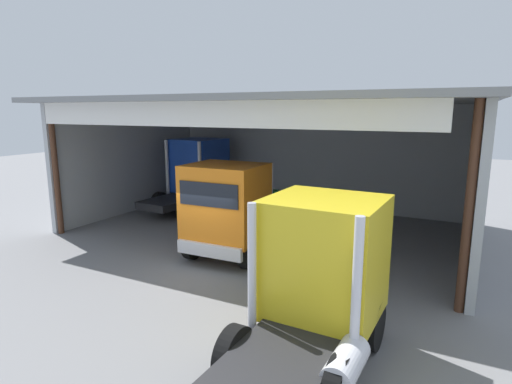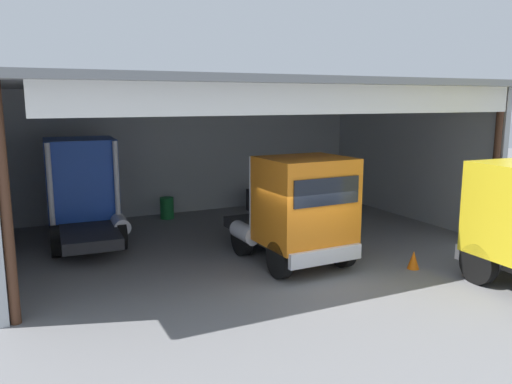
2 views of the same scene
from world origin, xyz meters
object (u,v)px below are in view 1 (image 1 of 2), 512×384
(truck_orange_center_bay, at_px, (230,209))
(tool_cart, at_px, (349,207))
(truck_blue_left_bay, at_px, (196,173))
(traffic_cone, at_px, (287,283))
(oil_drum, at_px, (274,198))
(truck_yellow_center_left_bay, at_px, (318,277))

(truck_orange_center_bay, height_order, tool_cart, truck_orange_center_bay)
(truck_orange_center_bay, xyz_separation_m, tool_cart, (2.31, 7.58, -1.26))
(truck_blue_left_bay, height_order, traffic_cone, truck_blue_left_bay)
(oil_drum, relative_size, traffic_cone, 1.64)
(truck_orange_center_bay, bearing_deg, traffic_cone, 146.26)
(truck_orange_center_bay, bearing_deg, oil_drum, -77.98)
(truck_orange_center_bay, height_order, truck_yellow_center_left_bay, truck_yellow_center_left_bay)
(tool_cart, bearing_deg, truck_orange_center_bay, -106.91)
(truck_orange_center_bay, xyz_separation_m, traffic_cone, (2.99, -1.87, -1.48))
(truck_orange_center_bay, xyz_separation_m, truck_yellow_center_left_bay, (4.77, -4.44, -0.00))
(truck_orange_center_bay, bearing_deg, tool_cart, -108.66)
(oil_drum, bearing_deg, traffic_cone, -63.15)
(truck_blue_left_bay, distance_m, tool_cart, 8.19)
(truck_blue_left_bay, relative_size, truck_orange_center_bay, 1.02)
(truck_orange_center_bay, bearing_deg, truck_blue_left_bay, -47.88)
(truck_blue_left_bay, bearing_deg, tool_cart, 15.84)
(oil_drum, bearing_deg, truck_yellow_center_left_bay, -61.41)
(truck_blue_left_bay, xyz_separation_m, truck_orange_center_bay, (5.55, -5.77, -0.16))
(traffic_cone, bearing_deg, truck_yellow_center_left_bay, -55.37)
(truck_yellow_center_left_bay, distance_m, traffic_cone, 3.45)
(oil_drum, bearing_deg, truck_blue_left_bay, -150.39)
(truck_yellow_center_left_bay, bearing_deg, oil_drum, 120.60)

